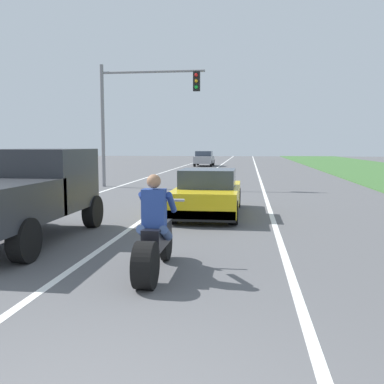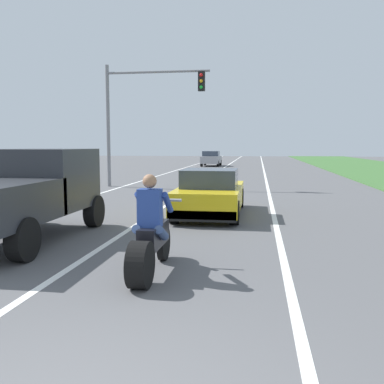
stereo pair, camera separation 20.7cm
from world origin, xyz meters
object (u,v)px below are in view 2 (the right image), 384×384
object	(u,v)px
pickup_truck_left_lane_dark_grey	(25,190)
distant_car_far_ahead	(211,158)
motorcycle_with_rider	(150,239)
traffic_light_mast_near	(140,105)
sports_car_yellow	(210,194)

from	to	relation	value
pickup_truck_left_lane_dark_grey	distant_car_far_ahead	xyz separation A→B (m)	(0.33, 34.19, -0.33)
motorcycle_with_rider	distant_car_far_ahead	size ratio (longest dim) A/B	0.55
motorcycle_with_rider	traffic_light_mast_near	distance (m)	15.24
pickup_truck_left_lane_dark_grey	traffic_light_mast_near	size ratio (longest dim) A/B	0.80
sports_car_yellow	pickup_truck_left_lane_dark_grey	world-z (taller)	pickup_truck_left_lane_dark_grey
motorcycle_with_rider	pickup_truck_left_lane_dark_grey	distance (m)	3.95
motorcycle_with_rider	distant_car_far_ahead	world-z (taller)	motorcycle_with_rider
motorcycle_with_rider	pickup_truck_left_lane_dark_grey	size ratio (longest dim) A/B	0.46
motorcycle_with_rider	sports_car_yellow	xyz separation A→B (m)	(0.27, 6.14, 0.04)
sports_car_yellow	traffic_light_mast_near	world-z (taller)	traffic_light_mast_near
sports_car_yellow	distant_car_far_ahead	distance (m)	30.31
motorcycle_with_rider	pickup_truck_left_lane_dark_grey	world-z (taller)	pickup_truck_left_lane_dark_grey
distant_car_far_ahead	pickup_truck_left_lane_dark_grey	bearing A→B (deg)	-90.56
pickup_truck_left_lane_dark_grey	distant_car_far_ahead	bearing A→B (deg)	89.44
distant_car_far_ahead	traffic_light_mast_near	bearing A→B (deg)	-93.01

